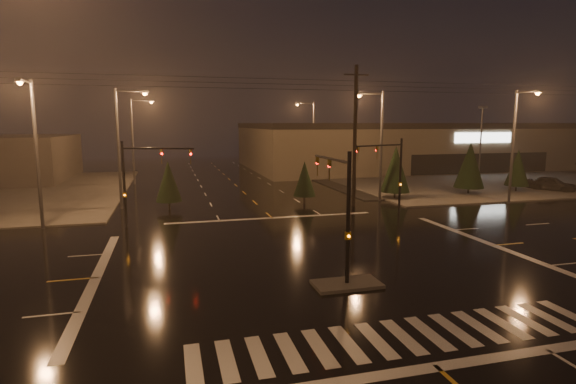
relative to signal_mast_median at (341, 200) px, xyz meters
name	(u,v)px	position (x,y,z in m)	size (l,w,h in m)	color
ground	(318,260)	(0.00, 3.07, -3.75)	(140.00, 140.00, 0.00)	black
sidewalk_ne	(458,177)	(30.00, 33.07, -3.69)	(36.00, 36.00, 0.12)	#403E39
median_island	(347,284)	(0.00, -0.93, -3.68)	(3.00, 1.60, 0.15)	#403E39
crosswalk	(403,336)	(0.00, -5.93, -3.75)	(15.00, 2.60, 0.01)	beige
stop_bar_near	(437,367)	(0.00, -7.93, -3.75)	(16.00, 0.50, 0.01)	beige
stop_bar_far	(272,218)	(0.00, 14.07, -3.75)	(16.00, 0.50, 0.01)	beige
parking_lot	(500,178)	(35.00, 31.07, -3.71)	(50.00, 24.00, 0.08)	black
retail_building	(427,143)	(35.00, 49.06, 0.09)	(60.20, 28.30, 7.20)	#6A604C
signal_mast_median	(341,200)	(0.00, 0.00, 0.00)	(0.25, 4.59, 6.00)	black
signal_mast_ne	(391,167)	(9.50, 13.21, 0.04)	(4.84, 1.86, 6.00)	black
signal_mast_nw	(139,174)	(-9.50, 13.21, 0.04)	(4.84, 1.86, 6.00)	black
streetlight_1	(122,140)	(-11.18, 21.07, 2.05)	(2.77, 0.32, 10.00)	#38383A
streetlight_2	(135,135)	(-11.18, 37.07, 2.05)	(2.77, 0.32, 10.00)	#38383A
streetlight_3	(378,138)	(11.18, 19.07, 2.05)	(2.77, 0.32, 10.00)	#38383A
streetlight_4	(311,134)	(11.18, 39.07, 2.05)	(2.77, 0.32, 10.00)	#38383A
streetlight_5	(35,144)	(-16.00, 14.26, 2.05)	(0.32, 2.77, 10.00)	#38383A
streetlight_6	(516,139)	(22.00, 14.26, 2.05)	(0.32, 2.77, 10.00)	#38383A
utility_pole_1	(355,136)	(8.00, 17.07, 2.38)	(2.20, 0.32, 12.00)	black
conifer_0	(396,169)	(13.32, 19.60, -0.87)	(2.79, 2.79, 5.06)	black
conifer_1	(470,165)	(21.93, 20.18, -0.74)	(2.96, 2.96, 5.32)	black
conifer_2	(518,168)	(27.76, 20.19, -1.17)	(2.41, 2.41, 4.47)	black
conifer_3	(168,181)	(-7.58, 19.63, -1.36)	(2.17, 2.17, 4.08)	black
conifer_4	(305,179)	(4.22, 19.38, -1.49)	(2.00, 2.00, 3.83)	black
car_parked	(552,184)	(31.94, 19.82, -2.96)	(1.87, 4.65, 1.58)	black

